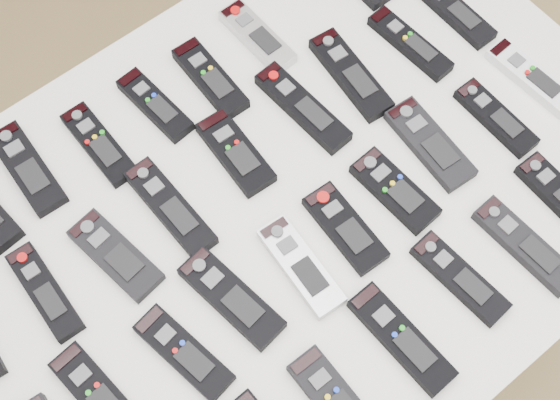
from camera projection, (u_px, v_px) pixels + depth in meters
ground at (263, 327)px, 1.99m from camera, size 4.00×4.00×0.00m
table at (280, 219)px, 1.33m from camera, size 1.25×0.88×0.78m
remote_2 at (28, 169)px, 1.29m from camera, size 0.06×0.18×0.02m
remote_3 at (99, 144)px, 1.31m from camera, size 0.05×0.17×0.02m
remote_4 at (155, 105)px, 1.34m from camera, size 0.06×0.16×0.02m
remote_5 at (210, 79)px, 1.36m from camera, size 0.06×0.17×0.02m
remote_6 at (257, 37)px, 1.40m from camera, size 0.05×0.16×0.02m
remote_9 at (45, 292)px, 1.20m from camera, size 0.05×0.17×0.02m
remote_10 at (116, 255)px, 1.23m from camera, size 0.08×0.17×0.02m
remote_11 at (170, 208)px, 1.26m from camera, size 0.05×0.19×0.02m
remote_12 at (236, 153)px, 1.30m from camera, size 0.07×0.16×0.02m
remote_13 at (303, 108)px, 1.34m from camera, size 0.06×0.20×0.02m
remote_14 at (351, 75)px, 1.37m from camera, size 0.07×0.19×0.02m
remote_15 at (410, 44)px, 1.40m from camera, size 0.05×0.18×0.02m
remote_16 at (453, 11)px, 1.43m from camera, size 0.05×0.18×0.02m
remote_18 at (98, 395)px, 1.14m from camera, size 0.07×0.17×0.02m
remote_19 at (184, 353)px, 1.16m from camera, size 0.08×0.17×0.02m
remote_20 at (231, 298)px, 1.20m from camera, size 0.08×0.19×0.02m
remote_21 at (301, 266)px, 1.22m from camera, size 0.07×0.18×0.02m
remote_22 at (345, 228)px, 1.25m from camera, size 0.07×0.16×0.02m
remote_23 at (395, 190)px, 1.28m from camera, size 0.07×0.16×0.02m
remote_24 at (430, 144)px, 1.31m from camera, size 0.07×0.18×0.02m
remote_25 at (496, 118)px, 1.33m from camera, size 0.05×0.16×0.02m
remote_26 at (532, 78)px, 1.37m from camera, size 0.06×0.18×0.02m
remote_30 at (335, 400)px, 1.13m from camera, size 0.06×0.16×0.02m
remote_31 at (401, 339)px, 1.17m from camera, size 0.06×0.19×0.02m
remote_32 at (460, 278)px, 1.21m from camera, size 0.06×0.17×0.02m
remote_33 at (525, 246)px, 1.23m from camera, size 0.06×0.19×0.02m
remote_34 at (559, 194)px, 1.27m from camera, size 0.05×0.15×0.02m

